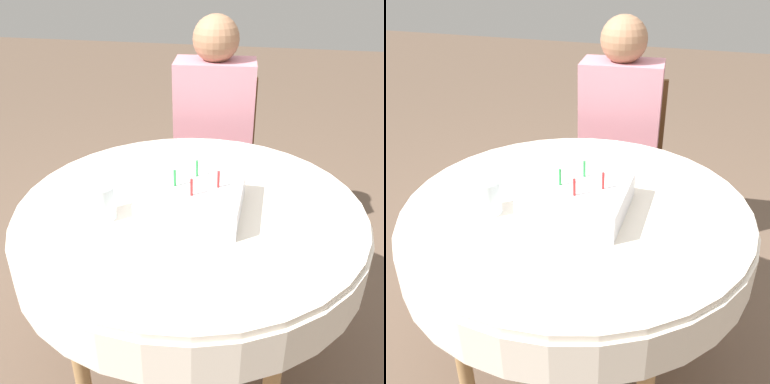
% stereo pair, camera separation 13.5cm
% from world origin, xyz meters
% --- Properties ---
extents(ground_plane, '(12.00, 12.00, 0.00)m').
position_xyz_m(ground_plane, '(0.00, 0.00, 0.00)').
color(ground_plane, brown).
extents(dining_table, '(1.08, 1.08, 0.72)m').
position_xyz_m(dining_table, '(0.00, 0.00, 0.63)').
color(dining_table, silver).
rests_on(dining_table, ground_plane).
extents(chair, '(0.49, 0.49, 0.85)m').
position_xyz_m(chair, '(-0.05, 0.89, 0.46)').
color(chair, brown).
rests_on(chair, ground_plane).
extents(person, '(0.38, 0.32, 1.17)m').
position_xyz_m(person, '(-0.04, 0.80, 0.70)').
color(person, '#9E7051').
rests_on(person, ground_plane).
extents(birthday_cake, '(0.29, 0.29, 0.14)m').
position_xyz_m(birthday_cake, '(0.02, -0.03, 0.76)').
color(birthday_cake, white).
rests_on(birthday_cake, dining_table).
extents(drinking_glass, '(0.08, 0.08, 0.10)m').
position_xyz_m(drinking_glass, '(-0.24, -0.12, 0.77)').
color(drinking_glass, silver).
rests_on(drinking_glass, dining_table).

